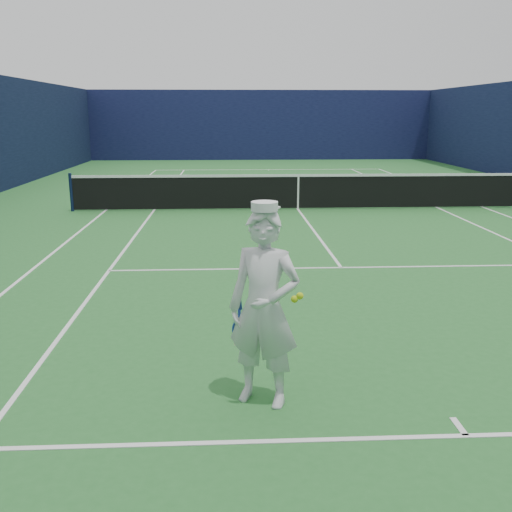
# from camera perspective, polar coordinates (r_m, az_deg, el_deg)

# --- Properties ---
(ground) EXTENTS (80.00, 80.00, 0.00)m
(ground) POSITION_cam_1_polar(r_m,az_deg,el_deg) (16.49, 4.21, 4.68)
(ground) COLOR #286A2C
(ground) RESTS_ON ground
(court_markings) EXTENTS (11.03, 23.83, 0.01)m
(court_markings) POSITION_cam_1_polar(r_m,az_deg,el_deg) (16.49, 4.21, 4.69)
(court_markings) COLOR white
(court_markings) RESTS_ON ground
(windscreen_fence) EXTENTS (20.12, 36.12, 4.00)m
(windscreen_fence) POSITION_cam_1_polar(r_m,az_deg,el_deg) (16.29, 4.33, 11.63)
(windscreen_fence) COLOR #10143C
(windscreen_fence) RESTS_ON ground
(tennis_net) EXTENTS (12.88, 0.09, 1.07)m
(tennis_net) POSITION_cam_1_polar(r_m,az_deg,el_deg) (16.41, 4.24, 6.59)
(tennis_net) COLOR #141E4C
(tennis_net) RESTS_ON ground
(tennis_player) EXTENTS (0.80, 0.74, 1.93)m
(tennis_player) POSITION_cam_1_polar(r_m,az_deg,el_deg) (5.28, 0.81, -5.23)
(tennis_player) COLOR white
(tennis_player) RESTS_ON ground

